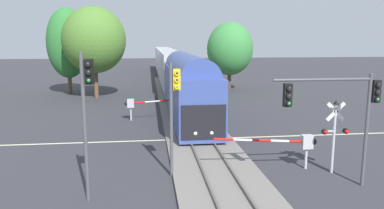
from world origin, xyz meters
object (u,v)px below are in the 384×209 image
Objects in this scene: elm_centre_background at (230,49)px; pine_left_background at (68,43)px; commuter_train at (171,67)px; traffic_signal_near_left at (87,103)px; crossing_gate_far at (141,103)px; crossing_signal_mast at (335,129)px; traffic_signal_near_right at (341,103)px; oak_behind_train at (94,40)px; crossing_gate_near at (296,143)px; traffic_signal_median at (174,101)px.

elm_centre_background is 0.85× the size of pine_left_background.
commuter_train is 10.85× the size of traffic_signal_near_left.
crossing_gate_far is at bearing -123.47° from elm_centre_background.
crossing_signal_mast is at bearing -57.92° from pine_left_background.
elm_centre_background is (2.29, 32.43, 1.53)m from traffic_signal_near_right.
traffic_signal_near_right is at bearing -112.61° from crossing_signal_mast.
traffic_signal_near_left is at bearing -82.88° from oak_behind_train.
crossing_gate_near is 0.88× the size of traffic_signal_near_left.
crossing_gate_near is 34.21m from pine_left_background.
crossing_gate_near is at bearing -96.08° from elm_centre_background.
traffic_signal_median is 26.69m from oak_behind_train.
crossing_signal_mast is at bearing -54.10° from crossing_gate_far.
traffic_signal_median is (-2.10, -35.76, 1.01)m from commuter_train.
traffic_signal_near_left is 4.38m from traffic_signal_median.
traffic_signal_median is at bearing 162.68° from traffic_signal_near_right.
crossing_signal_mast is 0.60× the size of traffic_signal_near_left.
crossing_signal_mast is at bearing 67.39° from traffic_signal_near_right.
crossing_gate_far reaches higher than crossing_gate_near.
crossing_gate_near is at bearing -83.24° from commuter_train.
traffic_signal_near_right is 0.50× the size of oak_behind_train.
oak_behind_train is at bearing 105.61° from traffic_signal_median.
pine_left_background is at bearing 120.45° from crossing_gate_near.
crossing_gate_far is 0.73× the size of elm_centre_background.
crossing_gate_far is 0.63× the size of oak_behind_train.
traffic_signal_near_left is (-11.58, -1.86, 1.85)m from crossing_signal_mast.
traffic_signal_near_right is 32.55m from elm_centre_background.
traffic_signal_near_left is at bearing -98.57° from commuter_train.
elm_centre_background reaches higher than traffic_signal_near_right.
elm_centre_background is (9.50, 30.18, 1.71)m from traffic_signal_median.
oak_behind_train is 5.38m from pine_left_background.
commuter_train is 23.14m from crossing_gate_far.
commuter_train reaches higher than crossing_gate_far.
traffic_signal_near_left reaches higher than traffic_signal_median.
oak_behind_train is (-9.24, -10.20, 3.86)m from commuter_train.
commuter_train reaches higher than traffic_signal_near_right.
elm_centre_background is (16.64, 4.62, -1.14)m from oak_behind_train.
pine_left_background reaches higher than elm_centre_background.
crossing_gate_near is 0.61× the size of elm_centre_background.
commuter_train is 38.37m from traffic_signal_near_right.
elm_centre_background reaches higher than crossing_gate_near.
commuter_train is 14.83m from pine_left_background.
crossing_gate_near is at bearing 14.70° from traffic_signal_near_left.
crossing_gate_far is 14.57m from oak_behind_train.
pine_left_background is at bearing 102.76° from traffic_signal_near_left.
oak_behind_train is 17.31m from elm_centre_background.
traffic_signal_near_left is 32.69m from pine_left_background.
traffic_signal_near_left is at bearing -146.81° from traffic_signal_median.
traffic_signal_near_right is at bearing -82.35° from commuter_train.
oak_behind_train reaches higher than crossing_gate_far.
oak_behind_train is (-3.49, 27.95, 2.46)m from traffic_signal_near_left.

